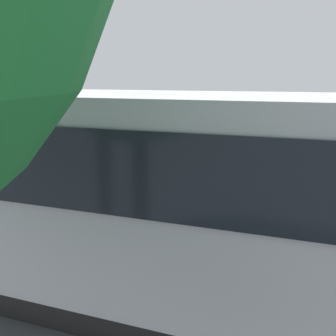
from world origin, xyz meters
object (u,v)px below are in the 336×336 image
at_px(parked_motorcycle_silver, 45,207).
at_px(tour_bus, 102,196).
at_px(spectator_far_left, 277,195).
at_px(spectator_far_right, 80,181).
at_px(parked_motorcycle_dark, 214,227).
at_px(stunt_motorcycle, 150,162).
at_px(spectator_left, 224,195).
at_px(spectator_right, 123,182).
at_px(spectator_centre, 175,187).

bearing_deg(parked_motorcycle_silver, tour_bus, 141.06).
relative_size(spectator_far_left, spectator_far_right, 1.03).
xyz_separation_m(parked_motorcycle_dark, stunt_motorcycle, (3.06, -4.75, 0.13)).
relative_size(tour_bus, parked_motorcycle_dark, 5.57).
bearing_deg(spectator_far_left, tour_bus, 46.69).
height_order(spectator_far_left, spectator_left, spectator_far_left).
distance_m(spectator_far_left, spectator_right, 3.46).
height_order(spectator_centre, parked_motorcycle_silver, spectator_centre).
xyz_separation_m(spectator_left, stunt_motorcycle, (3.16, -4.14, -0.38)).
bearing_deg(tour_bus, spectator_centre, -99.95).
distance_m(spectator_left, spectator_right, 2.37).
xyz_separation_m(spectator_far_left, parked_motorcycle_dark, (1.19, 0.76, -0.58)).
distance_m(tour_bus, spectator_left, 3.15).
height_order(parked_motorcycle_silver, parked_motorcycle_dark, same).
relative_size(spectator_centre, spectator_right, 0.99).
distance_m(parked_motorcycle_dark, stunt_motorcycle, 5.65).
bearing_deg(spectator_far_right, tour_bus, 125.74).
distance_m(spectator_right, spectator_far_right, 1.14).
distance_m(spectator_centre, parked_motorcycle_dark, 1.30).
bearing_deg(spectator_far_right, spectator_right, 178.17).
bearing_deg(spectator_left, parked_motorcycle_dark, 80.70).
xyz_separation_m(parked_motorcycle_silver, stunt_motorcycle, (-0.96, -4.72, 0.13)).
xyz_separation_m(spectator_far_left, stunt_motorcycle, (4.25, -3.99, -0.45)).
bearing_deg(tour_bus, spectator_right, -73.03).
height_order(spectator_far_left, spectator_right, spectator_right).
height_order(tour_bus, spectator_left, tour_bus).
bearing_deg(spectator_right, spectator_far_right, -1.83).
bearing_deg(spectator_right, spectator_centre, 178.94).
bearing_deg(stunt_motorcycle, spectator_left, 127.40).
height_order(spectator_right, stunt_motorcycle, spectator_right).
distance_m(spectator_far_right, stunt_motorcycle, 4.12).
bearing_deg(spectator_left, spectator_centre, 0.54).
height_order(spectator_left, spectator_centre, spectator_centre).
bearing_deg(spectator_far_right, spectator_far_left, -178.76).
distance_m(spectator_centre, parked_motorcycle_silver, 3.14).
relative_size(tour_bus, spectator_far_left, 6.44).
distance_m(tour_bus, spectator_centre, 2.75).
bearing_deg(tour_bus, parked_motorcycle_dark, -125.37).
bearing_deg(spectator_left, parked_motorcycle_silver, 8.04).
xyz_separation_m(spectator_right, parked_motorcycle_silver, (1.75, 0.60, -0.60)).
bearing_deg(spectator_right, stunt_motorcycle, -79.13).
bearing_deg(parked_motorcycle_silver, parked_motorcycle_dark, 179.60).
bearing_deg(parked_motorcycle_dark, spectator_centre, -31.22).
bearing_deg(tour_bus, stunt_motorcycle, -76.69).
bearing_deg(stunt_motorcycle, spectator_far_right, 85.21).
xyz_separation_m(tour_bus, spectator_left, (-1.55, -2.66, -0.66)).
distance_m(spectator_far_left, spectator_far_right, 4.60).
height_order(parked_motorcycle_silver, stunt_motorcycle, stunt_motorcycle).
xyz_separation_m(spectator_left, parked_motorcycle_dark, (0.10, 0.61, -0.51)).
distance_m(tour_bus, spectator_far_left, 3.90).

